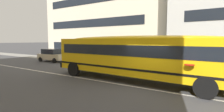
{
  "coord_description": "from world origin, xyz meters",
  "views": [
    {
      "loc": [
        3.35,
        -8.81,
        2.73
      ],
      "look_at": [
        -2.69,
        0.7,
        1.67
      ],
      "focal_mm": 26.58,
      "sensor_mm": 36.0,
      "label": 1
    }
  ],
  "objects": [
    {
      "name": "ground_plane",
      "position": [
        0.0,
        0.0,
        0.0
      ],
      "size": [
        400.0,
        400.0,
        0.0
      ],
      "primitive_type": "plane",
      "color": "#424244"
    },
    {
      "name": "parked_car_beige_by_hydrant",
      "position": [
        -14.61,
        5.06,
        0.84
      ],
      "size": [
        3.98,
        2.04,
        1.64
      ],
      "rotation": [
        0.0,
        0.0,
        0.05
      ],
      "color": "#C1B28E",
      "rests_on": "ground_plane"
    },
    {
      "name": "lane_centreline",
      "position": [
        0.0,
        0.0,
        0.0
      ],
      "size": [
        110.0,
        0.16,
        0.01
      ],
      "primitive_type": "cube",
      "color": "silver",
      "rests_on": "ground_plane"
    },
    {
      "name": "school_bus",
      "position": [
        -1.14,
        1.39,
        1.81
      ],
      "size": [
        13.71,
        3.51,
        3.05
      ],
      "rotation": [
        0.0,
        0.0,
        -0.03
      ],
      "color": "yellow",
      "rests_on": "ground_plane"
    },
    {
      "name": "sidewalk_far",
      "position": [
        0.0,
        7.81,
        0.01
      ],
      "size": [
        120.0,
        3.0,
        0.01
      ],
      "primitive_type": "cube",
      "color": "gray",
      "rests_on": "ground_plane"
    }
  ]
}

